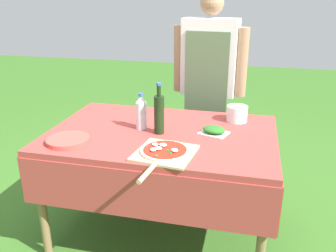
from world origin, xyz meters
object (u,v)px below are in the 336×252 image
water_bottle (141,112)px  plate_stack (68,140)px  person_cook (209,76)px  pizza_on_peel (164,152)px  oil_bottle (159,114)px  herb_container (214,130)px  mixing_tub (237,114)px  prep_table (162,144)px

water_bottle → plate_stack: water_bottle is taller
person_cook → water_bottle: bearing=73.5°
pizza_on_peel → oil_bottle: (-0.10, 0.29, 0.11)m
pizza_on_peel → plate_stack: 0.58m
oil_bottle → herb_container: 0.35m
water_bottle → plate_stack: 0.47m
mixing_tub → herb_container: bearing=-115.1°
oil_bottle → pizza_on_peel: bearing=-70.4°
pizza_on_peel → mixing_tub: mixing_tub is taller
water_bottle → mixing_tub: water_bottle is taller
person_cook → pizza_on_peel: 1.11m
oil_bottle → water_bottle: bearing=159.8°
herb_container → oil_bottle: bearing=-168.1°
person_cook → plate_stack: (-0.67, -1.05, -0.17)m
pizza_on_peel → herb_container: bearing=65.7°
water_bottle → herb_container: bearing=2.7°
water_bottle → person_cook: bearing=66.8°
herb_container → mixing_tub: mixing_tub is taller
person_cook → oil_bottle: bearing=83.0°
herb_container → mixing_tub: (0.12, 0.26, 0.03)m
pizza_on_peel → oil_bottle: bearing=116.7°
herb_container → mixing_tub: bearing=64.9°
pizza_on_peel → plate_stack: size_ratio=2.00×
oil_bottle → plate_stack: size_ratio=1.26×
oil_bottle → water_bottle: (-0.13, 0.05, -0.02)m
person_cook → plate_stack: 1.26m
herb_container → plate_stack: bearing=-157.8°
oil_bottle → mixing_tub: (0.45, 0.33, -0.07)m
prep_table → pizza_on_peel: (0.09, -0.32, 0.10)m
prep_table → plate_stack: bearing=-149.6°
herb_container → water_bottle: bearing=-177.3°
prep_table → plate_stack: 0.57m
person_cook → mixing_tub: person_cook is taller
prep_table → herb_container: bearing=7.7°
water_bottle → plate_stack: (-0.35, -0.30, -0.10)m
person_cook → pizza_on_peel: size_ratio=3.11×
prep_table → person_cook: (0.18, 0.77, 0.27)m
person_cook → prep_table: bearing=83.2°
pizza_on_peel → water_bottle: (-0.23, 0.34, 0.09)m
prep_table → plate_stack: size_ratio=5.60×
mixing_tub → plate_stack: bearing=-147.5°
person_cook → mixing_tub: bearing=124.9°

